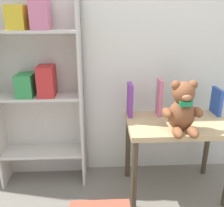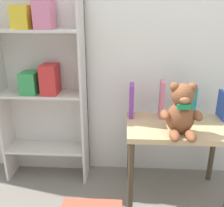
{
  "view_description": "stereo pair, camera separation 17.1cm",
  "coord_description": "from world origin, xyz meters",
  "px_view_note": "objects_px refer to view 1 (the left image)",
  "views": [
    {
      "loc": [
        -0.44,
        -0.59,
        1.28
      ],
      "look_at": [
        -0.36,
        1.02,
        0.69
      ],
      "focal_mm": 40.0,
      "sensor_mm": 36.0,
      "label": 1
    },
    {
      "loc": [
        -0.27,
        -0.59,
        1.28
      ],
      "look_at": [
        -0.36,
        1.02,
        0.69
      ],
      "focal_mm": 40.0,
      "sensor_mm": 36.0,
      "label": 2
    }
  ],
  "objects_px": {
    "display_table": "(177,133)",
    "teddy_bear": "(183,109)",
    "book_standing_pink": "(159,97)",
    "book_standing_blue": "(217,101)",
    "book_standing_purple": "(130,100)",
    "bookshelf_side": "(38,83)",
    "book_standing_teal": "(188,99)"
  },
  "relations": [
    {
      "from": "book_standing_pink",
      "to": "teddy_bear",
      "type": "bearing_deg",
      "value": -71.82
    },
    {
      "from": "teddy_bear",
      "to": "book_standing_blue",
      "type": "bearing_deg",
      "value": 37.86
    },
    {
      "from": "bookshelf_side",
      "to": "book_standing_pink",
      "type": "relative_size",
      "value": 5.32
    },
    {
      "from": "display_table",
      "to": "teddy_bear",
      "type": "relative_size",
      "value": 2.13
    },
    {
      "from": "bookshelf_side",
      "to": "display_table",
      "type": "relative_size",
      "value": 2.02
    },
    {
      "from": "bookshelf_side",
      "to": "display_table",
      "type": "distance_m",
      "value": 1.06
    },
    {
      "from": "teddy_bear",
      "to": "bookshelf_side",
      "type": "bearing_deg",
      "value": 160.5
    },
    {
      "from": "bookshelf_side",
      "to": "book_standing_purple",
      "type": "xyz_separation_m",
      "value": [
        0.66,
        -0.06,
        -0.12
      ]
    },
    {
      "from": "display_table",
      "to": "book_standing_blue",
      "type": "relative_size",
      "value": 3.59
    },
    {
      "from": "book_standing_teal",
      "to": "book_standing_blue",
      "type": "bearing_deg",
      "value": 2.38
    },
    {
      "from": "bookshelf_side",
      "to": "book_standing_teal",
      "type": "relative_size",
      "value": 6.04
    },
    {
      "from": "bookshelf_side",
      "to": "book_standing_blue",
      "type": "distance_m",
      "value": 1.31
    },
    {
      "from": "book_standing_pink",
      "to": "book_standing_blue",
      "type": "relative_size",
      "value": 1.36
    },
    {
      "from": "bookshelf_side",
      "to": "teddy_bear",
      "type": "xyz_separation_m",
      "value": [
        0.96,
        -0.34,
        -0.09
      ]
    },
    {
      "from": "book_standing_purple",
      "to": "book_standing_pink",
      "type": "xyz_separation_m",
      "value": [
        0.21,
        -0.0,
        0.01
      ]
    },
    {
      "from": "display_table",
      "to": "teddy_bear",
      "type": "distance_m",
      "value": 0.27
    },
    {
      "from": "book_standing_purple",
      "to": "book_standing_blue",
      "type": "xyz_separation_m",
      "value": [
        0.64,
        -0.01,
        -0.02
      ]
    },
    {
      "from": "book_standing_blue",
      "to": "teddy_bear",
      "type": "bearing_deg",
      "value": -143.65
    },
    {
      "from": "book_standing_teal",
      "to": "book_standing_blue",
      "type": "xyz_separation_m",
      "value": [
        0.21,
        0.0,
        -0.02
      ]
    },
    {
      "from": "book_standing_pink",
      "to": "book_standing_teal",
      "type": "relative_size",
      "value": 1.14
    },
    {
      "from": "teddy_bear",
      "to": "display_table",
      "type": "bearing_deg",
      "value": 79.53
    },
    {
      "from": "book_standing_pink",
      "to": "book_standing_purple",
      "type": "bearing_deg",
      "value": -179.23
    },
    {
      "from": "bookshelf_side",
      "to": "book_standing_blue",
      "type": "bearing_deg",
      "value": -3.1
    },
    {
      "from": "teddy_bear",
      "to": "book_standing_pink",
      "type": "distance_m",
      "value": 0.29
    },
    {
      "from": "teddy_bear",
      "to": "book_standing_teal",
      "type": "relative_size",
      "value": 1.41
    },
    {
      "from": "book_standing_pink",
      "to": "book_standing_blue",
      "type": "distance_m",
      "value": 0.43
    },
    {
      "from": "display_table",
      "to": "book_standing_purple",
      "type": "bearing_deg",
      "value": 155.78
    },
    {
      "from": "teddy_bear",
      "to": "book_standing_purple",
      "type": "distance_m",
      "value": 0.41
    },
    {
      "from": "book_standing_purple",
      "to": "book_standing_pink",
      "type": "height_order",
      "value": "book_standing_pink"
    },
    {
      "from": "teddy_bear",
      "to": "book_standing_pink",
      "type": "xyz_separation_m",
      "value": [
        -0.08,
        0.27,
        -0.02
      ]
    },
    {
      "from": "book_standing_pink",
      "to": "book_standing_teal",
      "type": "distance_m",
      "value": 0.22
    },
    {
      "from": "display_table",
      "to": "teddy_bear",
      "type": "bearing_deg",
      "value": -100.47
    }
  ]
}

